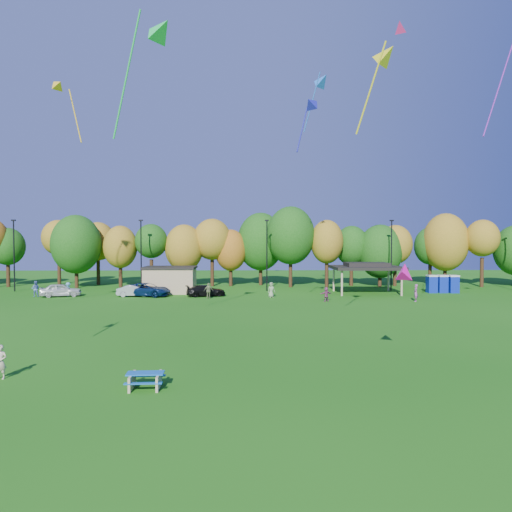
{
  "coord_description": "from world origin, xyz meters",
  "views": [
    {
      "loc": [
        -0.47,
        -18.1,
        6.5
      ],
      "look_at": [
        -0.02,
        6.0,
        5.66
      ],
      "focal_mm": 32.0,
      "sensor_mm": 36.0,
      "label": 1
    }
  ],
  "objects_px": {
    "kite_flyer": "(0,362)",
    "car_b": "(135,291)",
    "car_a": "(61,290)",
    "porta_potties": "(442,284)",
    "car_c": "(147,290)",
    "car_d": "(206,291)",
    "picnic_table": "(145,379)"
  },
  "relations": [
    {
      "from": "kite_flyer",
      "to": "car_b",
      "type": "distance_m",
      "value": 31.22
    },
    {
      "from": "kite_flyer",
      "to": "car_b",
      "type": "bearing_deg",
      "value": 94.59
    },
    {
      "from": "car_a",
      "to": "kite_flyer",
      "type": "bearing_deg",
      "value": -178.83
    },
    {
      "from": "porta_potties",
      "to": "car_b",
      "type": "xyz_separation_m",
      "value": [
        -37.05,
        -3.1,
        -0.44
      ]
    },
    {
      "from": "porta_potties",
      "to": "car_b",
      "type": "relative_size",
      "value": 0.94
    },
    {
      "from": "car_a",
      "to": "car_c",
      "type": "xyz_separation_m",
      "value": [
        9.82,
        0.13,
        0.01
      ]
    },
    {
      "from": "kite_flyer",
      "to": "car_d",
      "type": "xyz_separation_m",
      "value": [
        6.72,
        31.25,
        -0.14
      ]
    },
    {
      "from": "picnic_table",
      "to": "car_c",
      "type": "relative_size",
      "value": 0.3
    },
    {
      "from": "picnic_table",
      "to": "car_d",
      "type": "xyz_separation_m",
      "value": [
        -0.35,
        32.73,
        0.25
      ]
    },
    {
      "from": "car_d",
      "to": "car_c",
      "type": "bearing_deg",
      "value": 74.71
    },
    {
      "from": "car_b",
      "to": "kite_flyer",
      "type": "bearing_deg",
      "value": 178.41
    },
    {
      "from": "car_a",
      "to": "car_c",
      "type": "distance_m",
      "value": 9.82
    },
    {
      "from": "picnic_table",
      "to": "car_d",
      "type": "height_order",
      "value": "car_d"
    },
    {
      "from": "car_b",
      "to": "porta_potties",
      "type": "bearing_deg",
      "value": -89.45
    },
    {
      "from": "porta_potties",
      "to": "car_c",
      "type": "bearing_deg",
      "value": -175.4
    },
    {
      "from": "car_a",
      "to": "car_b",
      "type": "relative_size",
      "value": 1.12
    },
    {
      "from": "car_c",
      "to": "car_d",
      "type": "bearing_deg",
      "value": -77.44
    },
    {
      "from": "car_a",
      "to": "car_d",
      "type": "xyz_separation_m",
      "value": [
        16.65,
        -0.03,
        -0.11
      ]
    },
    {
      "from": "car_c",
      "to": "car_d",
      "type": "distance_m",
      "value": 6.83
    },
    {
      "from": "picnic_table",
      "to": "car_b",
      "type": "bearing_deg",
      "value": 101.8
    },
    {
      "from": "porta_potties",
      "to": "car_c",
      "type": "height_order",
      "value": "porta_potties"
    },
    {
      "from": "porta_potties",
      "to": "car_a",
      "type": "xyz_separation_m",
      "value": [
        -45.53,
        -3.01,
        -0.34
      ]
    },
    {
      "from": "car_b",
      "to": "car_d",
      "type": "distance_m",
      "value": 8.16
    },
    {
      "from": "car_c",
      "to": "porta_potties",
      "type": "bearing_deg",
      "value": -71.44
    },
    {
      "from": "picnic_table",
      "to": "car_c",
      "type": "xyz_separation_m",
      "value": [
        -7.18,
        32.89,
        0.36
      ]
    },
    {
      "from": "picnic_table",
      "to": "car_c",
      "type": "bearing_deg",
      "value": 99.5
    },
    {
      "from": "kite_flyer",
      "to": "car_d",
      "type": "distance_m",
      "value": 31.96
    },
    {
      "from": "car_b",
      "to": "car_d",
      "type": "xyz_separation_m",
      "value": [
        8.16,
        0.06,
        -0.0
      ]
    },
    {
      "from": "kite_flyer",
      "to": "car_c",
      "type": "xyz_separation_m",
      "value": [
        -0.1,
        31.41,
        -0.03
      ]
    },
    {
      "from": "picnic_table",
      "to": "kite_flyer",
      "type": "xyz_separation_m",
      "value": [
        -7.07,
        1.48,
        0.39
      ]
    },
    {
      "from": "car_b",
      "to": "car_a",
      "type": "bearing_deg",
      "value": 85.15
    },
    {
      "from": "porta_potties",
      "to": "kite_flyer",
      "type": "xyz_separation_m",
      "value": [
        -35.61,
        -34.29,
        -0.3
      ]
    }
  ]
}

